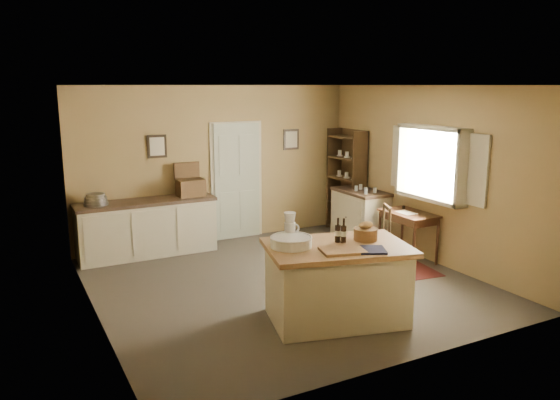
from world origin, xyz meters
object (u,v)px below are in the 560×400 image
at_px(sideboard, 147,226).
at_px(writing_desk, 409,219).
at_px(shelving_unit, 348,181).
at_px(right_cabinet, 360,215).
at_px(desk_chair, 373,237).
at_px(work_island, 336,281).

distance_m(sideboard, writing_desk, 4.15).
bearing_deg(shelving_unit, sideboard, 175.55).
distance_m(sideboard, right_cabinet, 3.65).
relative_size(sideboard, desk_chair, 2.38).
height_order(work_island, sideboard, work_island).
relative_size(work_island, desk_chair, 1.97).
bearing_deg(work_island, right_cabinet, 63.68).
bearing_deg(work_island, sideboard, 124.52).
bearing_deg(sideboard, writing_desk, -31.39).
distance_m(sideboard, desk_chair, 3.59).
distance_m(work_island, right_cabinet, 3.44).
bearing_deg(work_island, desk_chair, 55.03).
bearing_deg(work_island, writing_desk, 45.47).
distance_m(writing_desk, desk_chair, 0.71).
bearing_deg(desk_chair, shelving_unit, 90.33).
relative_size(work_island, writing_desk, 2.04).
distance_m(work_island, shelving_unit, 4.05).
bearing_deg(sideboard, right_cabinet, -14.28).
xyz_separation_m(desk_chair, right_cabinet, (0.68, 1.27, -0.01)).
height_order(writing_desk, shelving_unit, shelving_unit).
bearing_deg(shelving_unit, work_island, -126.47).
distance_m(desk_chair, right_cabinet, 1.44).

